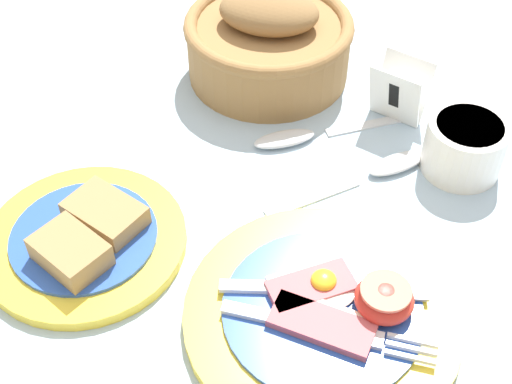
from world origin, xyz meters
The scene contains 8 objects.
ground_plane centered at (0.00, 0.00, 0.00)m, with size 3.00×3.00×0.00m, color #A3BCD1.
breakfast_plate centered at (0.11, 0.01, 0.01)m, with size 0.25×0.25×0.04m.
bread_plate centered at (-0.13, -0.03, 0.01)m, with size 0.20×0.20×0.04m.
sugar_cup centered at (0.15, 0.26, 0.03)m, with size 0.08×0.08×0.06m.
bread_basket centered at (-0.11, 0.30, 0.05)m, with size 0.20×0.20×0.11m.
number_card centered at (0.06, 0.30, 0.04)m, with size 0.06×0.05×0.07m.
teaspoon_near_cup centered at (-0.01, 0.22, 0.01)m, with size 0.15×0.15×0.01m.
teaspoon_stray centered at (0.08, 0.20, 0.01)m, with size 0.12×0.17×0.01m.
Camera 1 is at (0.23, -0.33, 0.53)m, focal length 50.00 mm.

